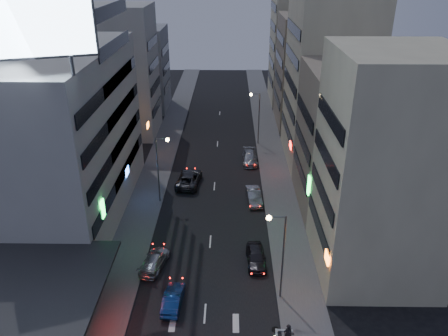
{
  "coord_description": "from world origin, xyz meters",
  "views": [
    {
      "loc": [
        1.95,
        -22.78,
        26.0
      ],
      "look_at": [
        1.3,
        20.82,
        5.06
      ],
      "focal_mm": 35.0,
      "sensor_mm": 36.0,
      "label": 1
    }
  ],
  "objects_px": {
    "parked_car_left": "(189,178)",
    "parked_car_right_mid": "(254,196)",
    "parked_car_right_far": "(250,158)",
    "person": "(288,334)",
    "road_car_blue": "(173,299)",
    "road_car_silver": "(155,261)",
    "parked_car_right_near": "(256,257)",
    "scooter_silver_b": "(294,324)"
  },
  "relations": [
    {
      "from": "parked_car_left",
      "to": "parked_car_right_far",
      "type": "bearing_deg",
      "value": -134.34
    },
    {
      "from": "parked_car_right_mid",
      "to": "road_car_blue",
      "type": "distance_m",
      "value": 18.84
    },
    {
      "from": "road_car_blue",
      "to": "person",
      "type": "distance_m",
      "value": 9.82
    },
    {
      "from": "parked_car_right_mid",
      "to": "person",
      "type": "height_order",
      "value": "person"
    },
    {
      "from": "road_car_blue",
      "to": "road_car_silver",
      "type": "distance_m",
      "value": 5.5
    },
    {
      "from": "road_car_blue",
      "to": "parked_car_left",
      "type": "bearing_deg",
      "value": -85.07
    },
    {
      "from": "parked_car_right_near",
      "to": "person",
      "type": "xyz_separation_m",
      "value": [
        1.83,
        -9.6,
        0.29
      ]
    },
    {
      "from": "person",
      "to": "parked_car_right_near",
      "type": "bearing_deg",
      "value": -94.79
    },
    {
      "from": "parked_car_right_mid",
      "to": "person",
      "type": "bearing_deg",
      "value": -91.3
    },
    {
      "from": "parked_car_right_near",
      "to": "parked_car_right_far",
      "type": "height_order",
      "value": "parked_car_right_near"
    },
    {
      "from": "parked_car_right_near",
      "to": "road_car_silver",
      "type": "xyz_separation_m",
      "value": [
        -9.47,
        -0.65,
        -0.06
      ]
    },
    {
      "from": "parked_car_right_far",
      "to": "scooter_silver_b",
      "type": "bearing_deg",
      "value": -86.44
    },
    {
      "from": "road_car_blue",
      "to": "parked_car_right_mid",
      "type": "bearing_deg",
      "value": -109.99
    },
    {
      "from": "parked_car_right_near",
      "to": "scooter_silver_b",
      "type": "relative_size",
      "value": 2.13
    },
    {
      "from": "parked_car_left",
      "to": "scooter_silver_b",
      "type": "relative_size",
      "value": 2.9
    },
    {
      "from": "parked_car_left",
      "to": "parked_car_right_mid",
      "type": "bearing_deg",
      "value": 157.76
    },
    {
      "from": "parked_car_right_far",
      "to": "parked_car_right_near",
      "type": "bearing_deg",
      "value": -91.19
    },
    {
      "from": "parked_car_left",
      "to": "person",
      "type": "xyz_separation_m",
      "value": [
        9.55,
        -25.53,
        0.21
      ]
    },
    {
      "from": "parked_car_left",
      "to": "scooter_silver_b",
      "type": "distance_m",
      "value": 26.28
    },
    {
      "from": "road_car_blue",
      "to": "scooter_silver_b",
      "type": "relative_size",
      "value": 2.0
    },
    {
      "from": "person",
      "to": "road_car_silver",
      "type": "bearing_deg",
      "value": -53.96
    },
    {
      "from": "parked_car_right_near",
      "to": "person",
      "type": "height_order",
      "value": "person"
    },
    {
      "from": "parked_car_right_mid",
      "to": "parked_car_left",
      "type": "relative_size",
      "value": 0.75
    },
    {
      "from": "parked_car_left",
      "to": "road_car_blue",
      "type": "distance_m",
      "value": 21.58
    },
    {
      "from": "road_car_silver",
      "to": "scooter_silver_b",
      "type": "bearing_deg",
      "value": 158.56
    },
    {
      "from": "parked_car_right_near",
      "to": "person",
      "type": "distance_m",
      "value": 9.78
    },
    {
      "from": "person",
      "to": "parked_car_right_mid",
      "type": "bearing_deg",
      "value": -101.57
    },
    {
      "from": "road_car_silver",
      "to": "person",
      "type": "xyz_separation_m",
      "value": [
        11.3,
        -8.95,
        0.35
      ]
    },
    {
      "from": "parked_car_right_far",
      "to": "person",
      "type": "distance_m",
      "value": 32.27
    },
    {
      "from": "parked_car_left",
      "to": "road_car_silver",
      "type": "height_order",
      "value": "parked_car_left"
    },
    {
      "from": "parked_car_right_far",
      "to": "person",
      "type": "relative_size",
      "value": 2.76
    },
    {
      "from": "parked_car_right_mid",
      "to": "person",
      "type": "relative_size",
      "value": 2.45
    },
    {
      "from": "parked_car_right_far",
      "to": "road_car_silver",
      "type": "xyz_separation_m",
      "value": [
        -9.76,
        -23.28,
        -0.05
      ]
    },
    {
      "from": "parked_car_right_mid",
      "to": "road_car_silver",
      "type": "bearing_deg",
      "value": -133.88
    },
    {
      "from": "parked_car_left",
      "to": "parked_car_right_near",
      "type": "bearing_deg",
      "value": 121.59
    },
    {
      "from": "scooter_silver_b",
      "to": "parked_car_left",
      "type": "bearing_deg",
      "value": 25.21
    },
    {
      "from": "road_car_blue",
      "to": "road_car_silver",
      "type": "bearing_deg",
      "value": -61.61
    },
    {
      "from": "parked_car_right_near",
      "to": "scooter_silver_b",
      "type": "xyz_separation_m",
      "value": [
        2.46,
        -8.3,
        0.0
      ]
    },
    {
      "from": "parked_car_right_mid",
      "to": "parked_car_left",
      "type": "xyz_separation_m",
      "value": [
        -8.06,
        4.28,
        0.09
      ]
    },
    {
      "from": "parked_car_right_far",
      "to": "scooter_silver_b",
      "type": "xyz_separation_m",
      "value": [
        2.17,
        -30.93,
        0.02
      ]
    },
    {
      "from": "road_car_blue",
      "to": "person",
      "type": "bearing_deg",
      "value": 159.59
    },
    {
      "from": "parked_car_left",
      "to": "road_car_silver",
      "type": "bearing_deg",
      "value": 89.71
    }
  ]
}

